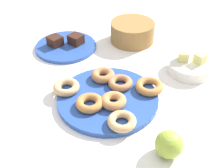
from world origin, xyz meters
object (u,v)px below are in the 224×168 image
donut_plate (108,99)px  fruit_bowl (190,67)px  donut_1 (90,103)px  brownie_far (76,39)px  basket (132,32)px  apple (169,144)px  donut_5 (66,87)px  brownie_near (55,41)px  melon_chunk_right (200,58)px  donut_6 (122,121)px  donut_0 (120,83)px  donut_4 (113,101)px  melon_chunk_left (184,56)px  donut_2 (149,86)px  donut_3 (103,75)px  cake_plate (66,46)px

donut_plate → fruit_bowl: 0.34m
donut_1 → brownie_far: bearing=128.1°
basket → apple: basket is taller
donut_5 → brownie_near: bearing=131.9°
donut_1 → melon_chunk_right: 0.43m
donut_6 → fruit_bowl: size_ratio=0.52×
donut_0 → donut_4: size_ratio=1.02×
donut_plate → donut_6: 0.13m
melon_chunk_left → donut_1: bearing=-119.2°
donut_2 → brownie_near: bearing=166.7°
donut_plate → donut_0: (0.01, 0.07, 0.02)m
donut_0 → donut_6: 0.18m
donut_plate → donut_0: bearing=80.8°
donut_3 → fruit_bowl: bearing=38.6°
donut_6 → fruit_bowl: 0.38m
fruit_bowl → donut_6: bearing=-105.0°
donut_6 → cake_plate: size_ratio=0.34×
donut_plate → donut_3: size_ratio=4.00×
donut_plate → cake_plate: donut_plate is taller
donut_5 → cake_plate: bearing=124.3°
brownie_near → donut_3: bearing=-22.9°
donut_3 → melon_chunk_left: bearing=41.9°
donut_plate → donut_0: donut_0 is taller
basket → melon_chunk_left: size_ratio=5.10×
donut_5 → fruit_bowl: donut_5 is taller
donut_1 → melon_chunk_right: bearing=55.1°
donut_1 → donut_5: size_ratio=0.99×
brownie_far → melon_chunk_left: bearing=3.9°
donut_5 → melon_chunk_left: (0.30, 0.31, 0.03)m
donut_4 → cake_plate: (-0.34, 0.24, -0.02)m
donut_5 → cake_plate: (-0.17, 0.25, -0.02)m
donut_0 → donut_2: size_ratio=0.89×
apple → donut_5: bearing=166.6°
basket → melon_chunk_left: 0.28m
donut_4 → brownie_far: brownie_far is taller
brownie_far → donut_5: bearing=-63.6°
donut_5 → apple: size_ratio=1.15×
melon_chunk_right → donut_0: bearing=-133.2°
brownie_far → melon_chunk_right: bearing=4.9°
donut_3 → apple: apple is taller
basket → brownie_far: bearing=-141.9°
donut_plate → basket: size_ratio=1.77×
donut_plate → donut_2: size_ratio=3.54×
brownie_near → donut_6: bearing=-33.8°
donut_plate → cake_plate: bearing=144.5°
melon_chunk_right → apple: (0.02, -0.41, -0.02)m
donut_2 → melon_chunk_left: bearing=72.4°
donut_plate → donut_2: donut_2 is taller
brownie_far → melon_chunk_left: 0.44m
donut_plate → donut_6: donut_6 is taller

